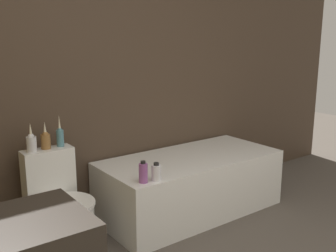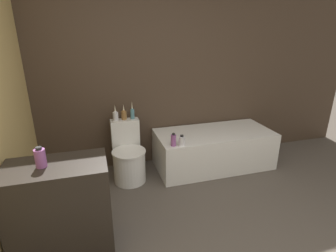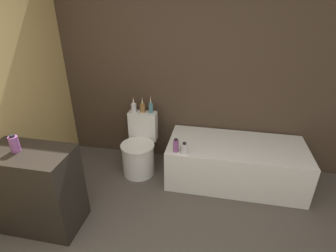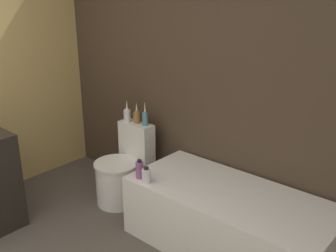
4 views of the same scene
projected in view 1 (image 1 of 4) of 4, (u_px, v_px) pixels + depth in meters
wall_back_tiled at (90, 68)px, 3.21m from camera, size 6.40×0.06×2.60m
bathtub at (190, 184)px, 3.53m from camera, size 1.62×0.75×0.52m
toilet at (62, 217)px, 2.80m from camera, size 0.43×0.57×0.75m
vase_gold at (31, 142)px, 2.78m from camera, size 0.07×0.07×0.21m
vase_silver at (46, 140)px, 2.86m from camera, size 0.07×0.07×0.20m
vase_bronze at (60, 136)px, 2.92m from camera, size 0.05×0.05×0.24m
shampoo_bottle_tall at (143, 173)px, 2.83m from camera, size 0.06×0.06×0.16m
shampoo_bottle_short at (156, 172)px, 2.87m from camera, size 0.07×0.07×0.14m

